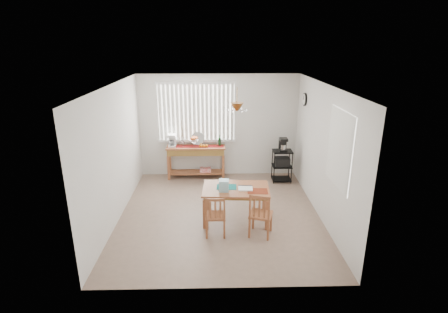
{
  "coord_description": "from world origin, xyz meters",
  "views": [
    {
      "loc": [
        -0.07,
        -6.39,
        3.38
      ],
      "look_at": [
        0.1,
        0.55,
        1.05
      ],
      "focal_mm": 28.0,
      "sensor_mm": 36.0,
      "label": 1
    }
  ],
  "objects_px": {
    "wire_cart": "(282,163)",
    "sideboard": "(196,154)",
    "dining_table": "(236,192)",
    "chair_right": "(260,215)",
    "cart_items": "(283,145)",
    "chair_left": "(216,216)"
  },
  "relations": [
    {
      "from": "sideboard",
      "to": "cart_items",
      "type": "xyz_separation_m",
      "value": [
        2.13,
        -0.29,
        0.32
      ]
    },
    {
      "from": "cart_items",
      "to": "chair_left",
      "type": "xyz_separation_m",
      "value": [
        -1.65,
        -2.54,
        -0.56
      ]
    },
    {
      "from": "dining_table",
      "to": "chair_right",
      "type": "relative_size",
      "value": 1.55
    },
    {
      "from": "sideboard",
      "to": "chair_right",
      "type": "height_order",
      "value": "chair_right"
    },
    {
      "from": "cart_items",
      "to": "chair_right",
      "type": "xyz_separation_m",
      "value": [
        -0.85,
        -2.57,
        -0.53
      ]
    },
    {
      "from": "chair_right",
      "to": "cart_items",
      "type": "bearing_deg",
      "value": 71.71
    },
    {
      "from": "cart_items",
      "to": "chair_right",
      "type": "height_order",
      "value": "cart_items"
    },
    {
      "from": "sideboard",
      "to": "wire_cart",
      "type": "xyz_separation_m",
      "value": [
        2.13,
        -0.3,
        -0.14
      ]
    },
    {
      "from": "wire_cart",
      "to": "chair_left",
      "type": "height_order",
      "value": "wire_cart"
    },
    {
      "from": "sideboard",
      "to": "chair_right",
      "type": "distance_m",
      "value": 3.15
    },
    {
      "from": "dining_table",
      "to": "wire_cart",
      "type": "bearing_deg",
      "value": 57.42
    },
    {
      "from": "chair_left",
      "to": "chair_right",
      "type": "relative_size",
      "value": 0.93
    },
    {
      "from": "sideboard",
      "to": "wire_cart",
      "type": "height_order",
      "value": "sideboard"
    },
    {
      "from": "wire_cart",
      "to": "sideboard",
      "type": "bearing_deg",
      "value": 171.92
    },
    {
      "from": "sideboard",
      "to": "dining_table",
      "type": "relative_size",
      "value": 1.12
    },
    {
      "from": "sideboard",
      "to": "chair_left",
      "type": "relative_size",
      "value": 1.87
    },
    {
      "from": "wire_cart",
      "to": "dining_table",
      "type": "distance_m",
      "value": 2.34
    },
    {
      "from": "wire_cart",
      "to": "dining_table",
      "type": "height_order",
      "value": "wire_cart"
    },
    {
      "from": "wire_cart",
      "to": "chair_right",
      "type": "bearing_deg",
      "value": -108.34
    },
    {
      "from": "chair_left",
      "to": "wire_cart",
      "type": "bearing_deg",
      "value": 56.89
    },
    {
      "from": "cart_items",
      "to": "wire_cart",
      "type": "bearing_deg",
      "value": -90.0
    },
    {
      "from": "wire_cart",
      "to": "chair_right",
      "type": "distance_m",
      "value": 2.7
    }
  ]
}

